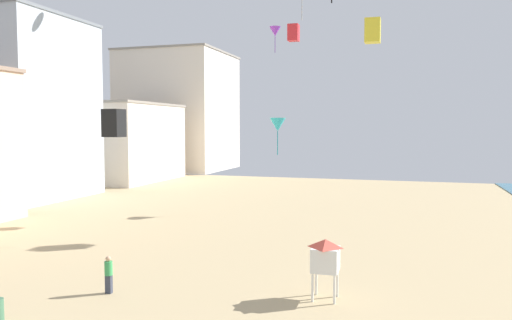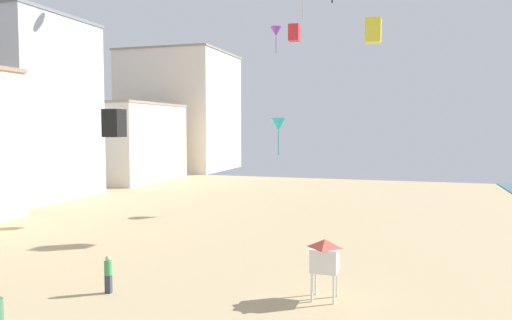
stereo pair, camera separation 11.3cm
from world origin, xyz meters
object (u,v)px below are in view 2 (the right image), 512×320
object	(u,v)px
kite_red_box_2	(294,33)
kite_cyan_delta	(278,125)
lifeguard_stand	(325,256)
kite_purple_delta	(276,31)
kite_yellow_box	(373,31)
kite_flyer	(108,272)
kite_black_box	(114,123)

from	to	relation	value
kite_red_box_2	kite_cyan_delta	xyz separation A→B (m)	(-1.56, 0.99, -7.44)
lifeguard_stand	kite_purple_delta	size ratio (longest dim) A/B	1.07
kite_yellow_box	kite_cyan_delta	bearing A→B (deg)	148.62
kite_red_box_2	kite_cyan_delta	bearing A→B (deg)	147.62
lifeguard_stand	kite_cyan_delta	world-z (taller)	kite_cyan_delta
kite_flyer	kite_cyan_delta	distance (m)	23.49
kite_yellow_box	kite_flyer	bearing A→B (deg)	-119.24
lifeguard_stand	kite_red_box_2	world-z (taller)	kite_red_box_2
lifeguard_stand	kite_cyan_delta	bearing A→B (deg)	105.17
kite_purple_delta	kite_black_box	bearing A→B (deg)	-99.80
kite_flyer	kite_purple_delta	bearing A→B (deg)	-96.90
kite_flyer	lifeguard_stand	xyz separation A→B (m)	(9.09, 1.99, 0.92)
kite_black_box	kite_cyan_delta	world-z (taller)	kite_black_box
kite_yellow_box	lifeguard_stand	bearing A→B (deg)	-92.73
lifeguard_stand	kite_purple_delta	world-z (taller)	kite_purple_delta
kite_flyer	lifeguard_stand	size ratio (longest dim) A/B	0.64
kite_cyan_delta	lifeguard_stand	bearing A→B (deg)	-70.30
kite_black_box	kite_purple_delta	bearing A→B (deg)	80.20
kite_yellow_box	kite_red_box_2	distance (m)	7.69
kite_yellow_box	kite_cyan_delta	xyz separation A→B (m)	(-8.09, 4.93, -6.51)
kite_flyer	kite_red_box_2	bearing A→B (deg)	-104.73
kite_black_box	kite_yellow_box	distance (m)	18.88
kite_flyer	kite_red_box_2	distance (m)	25.85
lifeguard_stand	kite_cyan_delta	xyz separation A→B (m)	(-7.35, 20.52, 5.57)
kite_red_box_2	kite_cyan_delta	world-z (taller)	kite_red_box_2
kite_black_box	kite_purple_delta	distance (m)	23.03
lifeguard_stand	kite_red_box_2	distance (m)	24.17
kite_purple_delta	kite_yellow_box	bearing A→B (deg)	-43.84
kite_red_box_2	kite_purple_delta	bearing A→B (deg)	119.51
kite_flyer	kite_yellow_box	world-z (taller)	kite_yellow_box
kite_black_box	lifeguard_stand	bearing A→B (deg)	-16.24
kite_flyer	kite_yellow_box	xyz separation A→B (m)	(9.84, 17.58, 13.00)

